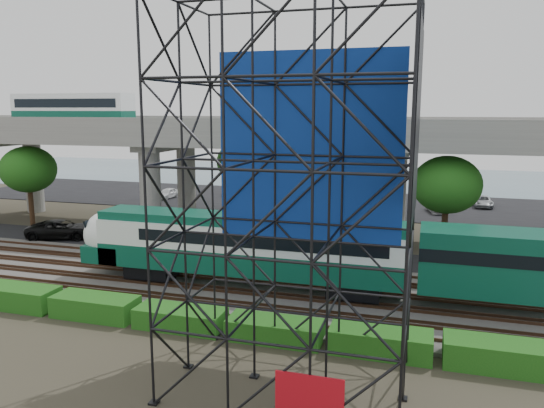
% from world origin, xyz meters
% --- Properties ---
extents(ground, '(140.00, 140.00, 0.00)m').
position_xyz_m(ground, '(0.00, 0.00, 0.00)').
color(ground, '#474233').
rests_on(ground, ground).
extents(ballast_bed, '(90.00, 12.00, 0.20)m').
position_xyz_m(ballast_bed, '(0.00, 2.00, 0.10)').
color(ballast_bed, slate).
rests_on(ballast_bed, ground).
extents(service_road, '(90.00, 5.00, 0.08)m').
position_xyz_m(service_road, '(0.00, 10.50, 0.04)').
color(service_road, black).
rests_on(service_road, ground).
extents(parking_lot, '(90.00, 18.00, 0.08)m').
position_xyz_m(parking_lot, '(0.00, 34.00, 0.04)').
color(parking_lot, black).
rests_on(parking_lot, ground).
extents(harbor_water, '(140.00, 40.00, 0.03)m').
position_xyz_m(harbor_water, '(0.00, 56.00, 0.01)').
color(harbor_water, '#456372').
rests_on(harbor_water, ground).
extents(rail_tracks, '(90.00, 9.52, 0.16)m').
position_xyz_m(rail_tracks, '(0.00, 2.00, 0.28)').
color(rail_tracks, '#472D1E').
rests_on(rail_tracks, ballast_bed).
extents(commuter_train, '(29.30, 3.06, 4.30)m').
position_xyz_m(commuter_train, '(4.56, 2.00, 2.88)').
color(commuter_train, black).
rests_on(commuter_train, rail_tracks).
extents(overpass, '(80.00, 12.00, 12.40)m').
position_xyz_m(overpass, '(-1.45, 16.00, 8.21)').
color(overpass, '#9E9B93').
rests_on(overpass, ground).
extents(scaffold_tower, '(9.36, 6.36, 15.00)m').
position_xyz_m(scaffold_tower, '(7.71, -7.98, 7.47)').
color(scaffold_tower, black).
rests_on(scaffold_tower, ground).
extents(hedge_strip, '(34.60, 1.80, 1.20)m').
position_xyz_m(hedge_strip, '(1.01, -4.30, 0.56)').
color(hedge_strip, '#125212').
rests_on(hedge_strip, ground).
extents(trees, '(40.94, 16.94, 7.69)m').
position_xyz_m(trees, '(-4.67, 16.17, 5.57)').
color(trees, '#382314').
rests_on(trees, ground).
extents(suv, '(6.22, 4.47, 1.57)m').
position_xyz_m(suv, '(-17.06, 9.71, 0.87)').
color(suv, black).
rests_on(suv, service_road).
extents(parked_cars, '(38.88, 9.56, 1.27)m').
position_xyz_m(parked_cars, '(1.09, 33.76, 0.69)').
color(parked_cars, white).
rests_on(parked_cars, parking_lot).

